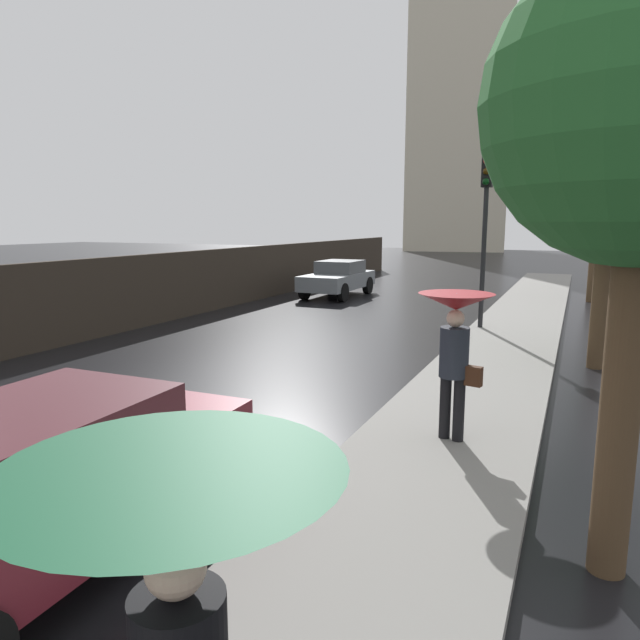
{
  "coord_description": "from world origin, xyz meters",
  "views": [
    {
      "loc": [
        6.49,
        -2.65,
        2.82
      ],
      "look_at": [
        1.89,
        7.54,
        0.91
      ],
      "focal_mm": 32.21,
      "sensor_mm": 36.0,
      "label": 1
    }
  ],
  "objects_px": {
    "car_maroon_mid_road": "(43,483)",
    "pedestrian_with_umbrella_near": "(176,565)",
    "pedestrian_with_umbrella_far": "(455,329)",
    "street_tree_near": "(610,181)",
    "car_grey_near_kerb": "(338,278)",
    "street_tree_far": "(600,174)",
    "traffic_light": "(485,210)"
  },
  "relations": [
    {
      "from": "car_grey_near_kerb",
      "to": "car_maroon_mid_road",
      "type": "xyz_separation_m",
      "value": [
        4.58,
        -17.28,
        0.04
      ]
    },
    {
      "from": "car_grey_near_kerb",
      "to": "street_tree_near",
      "type": "relative_size",
      "value": 0.78
    },
    {
      "from": "pedestrian_with_umbrella_near",
      "to": "car_grey_near_kerb",
      "type": "bearing_deg",
      "value": 124.72
    },
    {
      "from": "car_maroon_mid_road",
      "to": "pedestrian_with_umbrella_far",
      "type": "relative_size",
      "value": 2.17
    },
    {
      "from": "car_grey_near_kerb",
      "to": "street_tree_far",
      "type": "distance_m",
      "value": 9.88
    },
    {
      "from": "traffic_light",
      "to": "pedestrian_with_umbrella_far",
      "type": "bearing_deg",
      "value": -83.58
    },
    {
      "from": "car_maroon_mid_road",
      "to": "traffic_light",
      "type": "height_order",
      "value": "traffic_light"
    },
    {
      "from": "car_maroon_mid_road",
      "to": "street_tree_near",
      "type": "xyz_separation_m",
      "value": [
        4.23,
        9.16,
        2.83
      ]
    },
    {
      "from": "pedestrian_with_umbrella_near",
      "to": "traffic_light",
      "type": "height_order",
      "value": "traffic_light"
    },
    {
      "from": "pedestrian_with_umbrella_far",
      "to": "traffic_light",
      "type": "distance_m",
      "value": 8.3
    },
    {
      "from": "pedestrian_with_umbrella_far",
      "to": "street_tree_far",
      "type": "bearing_deg",
      "value": -84.85
    },
    {
      "from": "pedestrian_with_umbrella_far",
      "to": "street_tree_near",
      "type": "xyz_separation_m",
      "value": [
        1.73,
        5.28,
        2.03
      ]
    },
    {
      "from": "car_maroon_mid_road",
      "to": "pedestrian_with_umbrella_near",
      "type": "distance_m",
      "value": 3.2
    },
    {
      "from": "street_tree_near",
      "to": "street_tree_far",
      "type": "distance_m",
      "value": 10.42
    },
    {
      "from": "car_grey_near_kerb",
      "to": "street_tree_near",
      "type": "xyz_separation_m",
      "value": [
        8.81,
        -8.12,
        2.86
      ]
    },
    {
      "from": "car_grey_near_kerb",
      "to": "traffic_light",
      "type": "relative_size",
      "value": 0.92
    },
    {
      "from": "car_grey_near_kerb",
      "to": "car_maroon_mid_road",
      "type": "distance_m",
      "value": 17.87
    },
    {
      "from": "pedestrian_with_umbrella_near",
      "to": "pedestrian_with_umbrella_far",
      "type": "distance_m",
      "value": 5.47
    },
    {
      "from": "street_tree_near",
      "to": "pedestrian_with_umbrella_far",
      "type": "bearing_deg",
      "value": -108.12
    },
    {
      "from": "car_maroon_mid_road",
      "to": "pedestrian_with_umbrella_near",
      "type": "height_order",
      "value": "pedestrian_with_umbrella_near"
    },
    {
      "from": "street_tree_far",
      "to": "car_grey_near_kerb",
      "type": "bearing_deg",
      "value": -165.68
    },
    {
      "from": "pedestrian_with_umbrella_near",
      "to": "street_tree_far",
      "type": "bearing_deg",
      "value": 99.35
    },
    {
      "from": "street_tree_far",
      "to": "car_maroon_mid_road",
      "type": "bearing_deg",
      "value": -102.35
    },
    {
      "from": "pedestrian_with_umbrella_near",
      "to": "traffic_light",
      "type": "xyz_separation_m",
      "value": [
        -1.03,
        13.57,
        1.45
      ]
    },
    {
      "from": "pedestrian_with_umbrella_far",
      "to": "traffic_light",
      "type": "height_order",
      "value": "traffic_light"
    },
    {
      "from": "car_grey_near_kerb",
      "to": "pedestrian_with_umbrella_far",
      "type": "bearing_deg",
      "value": 118.36
    },
    {
      "from": "pedestrian_with_umbrella_far",
      "to": "street_tree_near",
      "type": "height_order",
      "value": "street_tree_near"
    },
    {
      "from": "traffic_light",
      "to": "car_maroon_mid_road",
      "type": "bearing_deg",
      "value": -97.55
    },
    {
      "from": "traffic_light",
      "to": "street_tree_near",
      "type": "bearing_deg",
      "value": -46.9
    },
    {
      "from": "street_tree_near",
      "to": "pedestrian_with_umbrella_near",
      "type": "bearing_deg",
      "value": -98.48
    },
    {
      "from": "traffic_light",
      "to": "street_tree_far",
      "type": "distance_m",
      "value": 8.14
    },
    {
      "from": "traffic_light",
      "to": "street_tree_far",
      "type": "bearing_deg",
      "value": 70.42
    }
  ]
}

